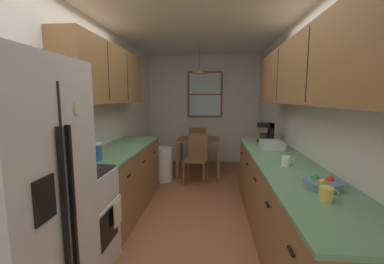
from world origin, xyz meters
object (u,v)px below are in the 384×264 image
(storage_canister, at_px, (96,152))
(mug_by_coffeemaker, at_px, (286,161))
(fruit_bowl, at_px, (322,184))
(table_serving_bowl, at_px, (194,138))
(stove_range, at_px, (72,222))
(microwave_over_range, at_px, (50,88))
(mug_spare, at_px, (326,194))
(refrigerator, at_px, (6,215))
(trash_bin, at_px, (163,164))
(dining_chair_far, at_px, (197,145))
(dining_chair_near, at_px, (197,156))
(dish_rack, at_px, (272,145))
(dining_table, at_px, (199,145))
(coffee_maker, at_px, (267,132))

(storage_canister, xyz_separation_m, mug_by_coffeemaker, (1.96, -0.07, -0.04))
(fruit_bowl, distance_m, table_serving_bowl, 3.34)
(stove_range, relative_size, fruit_bowl, 4.12)
(table_serving_bowl, bearing_deg, storage_canister, -109.43)
(microwave_over_range, distance_m, mug_spare, 2.23)
(refrigerator, xyz_separation_m, storage_canister, (-0.06, 1.28, 0.09))
(trash_bin, distance_m, mug_spare, 3.47)
(storage_canister, bearing_deg, dining_chair_far, 74.15)
(dining_chair_near, relative_size, storage_canister, 4.97)
(stove_range, xyz_separation_m, dish_rack, (2.00, 1.34, 0.48))
(refrigerator, distance_m, stove_range, 0.85)
(dish_rack, bearing_deg, dining_table, 121.43)
(microwave_over_range, bearing_deg, dining_table, 71.04)
(stove_range, height_order, dining_chair_far, stove_range)
(trash_bin, bearing_deg, dining_chair_near, -7.57)
(storage_canister, bearing_deg, mug_by_coffeemaker, -2.13)
(mug_by_coffeemaker, height_order, mug_spare, mug_by_coffeemaker)
(dining_table, distance_m, dish_rack, 2.06)
(dining_table, bearing_deg, mug_spare, -73.40)
(dining_chair_far, bearing_deg, microwave_over_range, -105.17)
(dining_table, relative_size, trash_bin, 1.35)
(dining_chair_near, bearing_deg, mug_spare, -70.31)
(dish_rack, bearing_deg, refrigerator, -133.15)
(dining_table, height_order, mug_by_coffeemaker, mug_by_coffeemaker)
(microwave_over_range, height_order, fruit_bowl, microwave_over_range)
(trash_bin, bearing_deg, dish_rack, -36.28)
(trash_bin, distance_m, storage_canister, 2.18)
(dining_chair_far, height_order, table_serving_bowl, dining_chair_far)
(mug_by_coffeemaker, bearing_deg, mug_spare, -88.56)
(stove_range, distance_m, microwave_over_range, 1.17)
(table_serving_bowl, bearing_deg, mug_spare, -71.57)
(microwave_over_range, distance_m, coffee_maker, 2.88)
(table_serving_bowl, bearing_deg, stove_range, -105.98)
(stove_range, height_order, dining_chair_near, stove_range)
(trash_bin, height_order, dish_rack, dish_rack)
(dining_chair_far, height_order, mug_by_coffeemaker, mug_by_coffeemaker)
(fruit_bowl, bearing_deg, mug_spare, -106.85)
(fruit_bowl, bearing_deg, mug_by_coffeemaker, 98.44)
(table_serving_bowl, bearing_deg, dish_rack, -54.96)
(stove_range, distance_m, trash_bin, 2.62)
(dining_table, bearing_deg, dining_chair_far, 96.96)
(storage_canister, distance_m, coffee_maker, 2.41)
(dining_chair_near, bearing_deg, refrigerator, -105.20)
(dining_chair_far, bearing_deg, storage_canister, -105.85)
(stove_range, relative_size, table_serving_bowl, 5.26)
(storage_canister, relative_size, fruit_bowl, 0.68)
(trash_bin, xyz_separation_m, storage_canister, (-0.30, -2.05, 0.67))
(dining_chair_far, relative_size, coffee_maker, 3.13)
(mug_by_coffeemaker, bearing_deg, storage_canister, 177.87)
(microwave_over_range, xyz_separation_m, dining_chair_far, (0.99, 3.64, -1.14))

